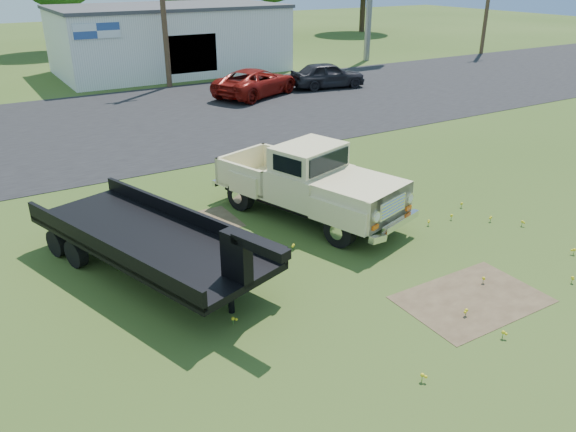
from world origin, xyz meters
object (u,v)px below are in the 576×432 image
object	(u,v)px
dark_sedan	(328,75)
red_pickup	(256,83)
vintage_pickup_truck	(308,181)
flatbed_trailer	(148,233)

from	to	relation	value
dark_sedan	red_pickup	bearing A→B (deg)	98.28
vintage_pickup_truck	dark_sedan	xyz separation A→B (m)	(10.77, 14.60, -0.32)
red_pickup	dark_sedan	xyz separation A→B (m)	(4.54, -0.15, -0.00)
flatbed_trailer	dark_sedan	bearing A→B (deg)	26.26
flatbed_trailer	dark_sedan	world-z (taller)	flatbed_trailer
flatbed_trailer	dark_sedan	xyz separation A→B (m)	(15.51, 15.32, -0.22)
vintage_pickup_truck	flatbed_trailer	xyz separation A→B (m)	(-4.73, -0.72, -0.10)
vintage_pickup_truck	dark_sedan	distance (m)	18.15
flatbed_trailer	dark_sedan	distance (m)	21.80
vintage_pickup_truck	red_pickup	size ratio (longest dim) A/B	1.10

